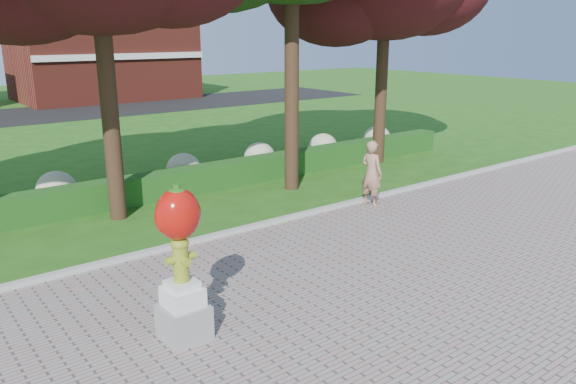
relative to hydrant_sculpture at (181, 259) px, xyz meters
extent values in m
plane|color=#235615|center=(3.49, 0.65, -1.40)|extent=(100.00, 100.00, 0.00)
cube|color=gray|center=(3.49, -3.35, -1.38)|extent=(40.00, 14.00, 0.04)
cube|color=#ADADA5|center=(3.49, 3.65, -1.33)|extent=(40.00, 0.18, 0.15)
cube|color=#143F12|center=(3.49, 7.65, -1.00)|extent=(24.00, 0.70, 0.80)
ellipsoid|color=#B6C092|center=(0.49, 8.65, -0.85)|extent=(1.10, 1.10, 0.99)
ellipsoid|color=#B6C092|center=(4.49, 8.65, -0.85)|extent=(1.10, 1.10, 0.99)
ellipsoid|color=#B6C092|center=(7.49, 8.65, -0.85)|extent=(1.10, 1.10, 0.99)
ellipsoid|color=#B6C092|center=(10.49, 8.65, -0.85)|extent=(1.10, 1.10, 0.99)
ellipsoid|color=#B6C092|center=(13.49, 8.65, -0.85)|extent=(1.10, 1.10, 0.99)
cube|color=black|center=(3.49, 28.65, -1.39)|extent=(50.00, 8.00, 0.02)
cube|color=maroon|center=(11.49, 34.65, 1.80)|extent=(12.00, 8.00, 6.40)
cylinder|color=black|center=(1.49, 6.65, 1.68)|extent=(0.44, 0.44, 6.16)
cylinder|color=black|center=(6.99, 6.15, 2.24)|extent=(0.44, 0.44, 7.28)
cylinder|color=black|center=(11.99, 7.15, 1.54)|extent=(0.44, 0.44, 5.88)
cube|color=gray|center=(0.00, 0.00, -1.08)|extent=(0.72, 0.72, 0.56)
cube|color=silver|center=(0.00, 0.00, -0.64)|extent=(0.58, 0.58, 0.32)
cube|color=silver|center=(0.00, 0.00, -0.43)|extent=(0.46, 0.46, 0.11)
cylinder|color=olive|center=(0.00, 0.00, -0.06)|extent=(0.25, 0.25, 0.63)
ellipsoid|color=olive|center=(0.00, 0.00, 0.26)|extent=(0.29, 0.29, 0.20)
cylinder|color=olive|center=(-0.18, 0.00, 0.01)|extent=(0.14, 0.12, 0.12)
cylinder|color=olive|center=(0.18, 0.00, 0.01)|extent=(0.14, 0.12, 0.12)
cylinder|color=olive|center=(0.00, -0.17, 0.01)|extent=(0.14, 0.14, 0.14)
cylinder|color=olive|center=(0.00, 0.00, 0.35)|extent=(0.09, 0.09, 0.06)
ellipsoid|color=#B11009|center=(0.00, 0.00, 0.74)|extent=(0.71, 0.63, 0.82)
ellipsoid|color=#B11009|center=(-0.20, 0.00, 0.72)|extent=(0.35, 0.35, 0.52)
ellipsoid|color=#B11009|center=(0.20, 0.00, 0.72)|extent=(0.35, 0.35, 0.52)
cylinder|color=#296316|center=(0.00, 0.00, 1.15)|extent=(0.11, 0.11, 0.14)
ellipsoid|color=#296316|center=(0.00, 0.00, 1.11)|extent=(0.27, 0.27, 0.09)
imported|color=#A97760|center=(7.59, 3.25, -0.42)|extent=(0.52, 0.73, 1.88)
camera|label=1|loc=(-3.63, -7.47, 3.41)|focal=35.00mm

